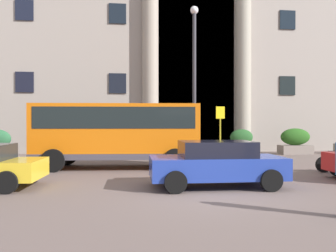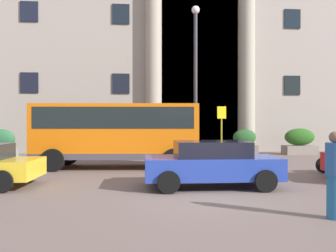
% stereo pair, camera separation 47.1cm
% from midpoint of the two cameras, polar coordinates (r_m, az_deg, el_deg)
% --- Properties ---
extents(ground_plane, '(80.00, 64.00, 0.12)m').
position_cam_midpoint_polar(ground_plane, '(9.81, 5.51, -11.07)').
color(ground_plane, '#665651').
extents(office_building_facade, '(35.45, 9.77, 20.12)m').
position_cam_midpoint_polar(office_building_facade, '(28.14, -2.46, 17.31)').
color(office_building_facade, gray).
rests_on(office_building_facade, ground_plane).
extents(orange_minibus, '(6.90, 2.91, 2.69)m').
position_cam_midpoint_polar(orange_minibus, '(14.90, -9.19, -0.64)').
color(orange_minibus, orange).
rests_on(orange_minibus, ground_plane).
extents(bus_stop_sign, '(0.44, 0.08, 2.72)m').
position_cam_midpoint_polar(bus_stop_sign, '(17.43, 7.78, -0.25)').
color(bus_stop_sign, '#9A931C').
rests_on(bus_stop_sign, ground_plane).
extents(hedge_planter_east, '(1.94, 0.95, 1.58)m').
position_cam_midpoint_polar(hedge_planter_east, '(22.61, 19.57, -2.43)').
color(hedge_planter_east, gray).
rests_on(hedge_planter_east, ground_plane).
extents(hedge_planter_entrance_left, '(2.20, 1.00, 1.44)m').
position_cam_midpoint_polar(hedge_planter_entrance_left, '(20.30, -15.80, -2.95)').
color(hedge_planter_entrance_left, slate).
rests_on(hedge_planter_entrance_left, ground_plane).
extents(hedge_planter_far_west, '(1.44, 0.77, 1.54)m').
position_cam_midpoint_polar(hedge_planter_far_west, '(21.04, 11.32, -2.68)').
color(hedge_planter_far_west, slate).
rests_on(hedge_planter_far_west, ground_plane).
extents(parked_sedan_far, '(3.96, 1.97, 1.37)m').
position_cam_midpoint_polar(parked_sedan_far, '(10.48, 6.65, -6.07)').
color(parked_sedan_far, '#223A99').
rests_on(parked_sedan_far, ground_plane).
extents(lamppost_plaza_centre, '(0.40, 0.40, 7.76)m').
position_cam_midpoint_polar(lamppost_plaza_centre, '(17.66, 3.56, 8.96)').
color(lamppost_plaza_centre, '#333339').
rests_on(lamppost_plaza_centre, ground_plane).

